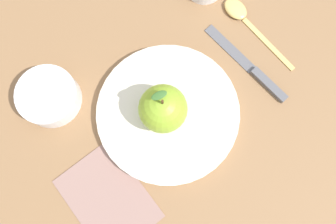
% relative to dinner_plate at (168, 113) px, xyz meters
% --- Properties ---
extents(ground_plane, '(2.40, 2.40, 0.00)m').
position_rel_dinner_plate_xyz_m(ground_plane, '(-0.01, -0.04, -0.01)').
color(ground_plane, olive).
extents(dinner_plate, '(0.24, 0.24, 0.02)m').
position_rel_dinner_plate_xyz_m(dinner_plate, '(0.00, 0.00, 0.00)').
color(dinner_plate, silver).
rests_on(dinner_plate, ground_plane).
extents(apple, '(0.08, 0.08, 0.09)m').
position_rel_dinner_plate_xyz_m(apple, '(0.00, 0.01, 0.05)').
color(apple, '#8CB22D').
rests_on(apple, dinner_plate).
extents(side_bowl, '(0.10, 0.10, 0.04)m').
position_rel_dinner_plate_xyz_m(side_bowl, '(0.12, 0.17, 0.01)').
color(side_bowl, white).
rests_on(side_bowl, ground_plane).
extents(knife, '(0.19, 0.07, 0.01)m').
position_rel_dinner_plate_xyz_m(knife, '(0.00, -0.17, -0.01)').
color(knife, '#59595E').
rests_on(knife, ground_plane).
extents(spoon, '(0.18, 0.06, 0.01)m').
position_rel_dinner_plate_xyz_m(spoon, '(0.10, -0.21, -0.01)').
color(spoon, '#D8B766').
rests_on(spoon, ground_plane).
extents(linen_napkin, '(0.18, 0.14, 0.00)m').
position_rel_dinner_plate_xyz_m(linen_napkin, '(-0.08, 0.15, -0.01)').
color(linen_napkin, gray).
rests_on(linen_napkin, ground_plane).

